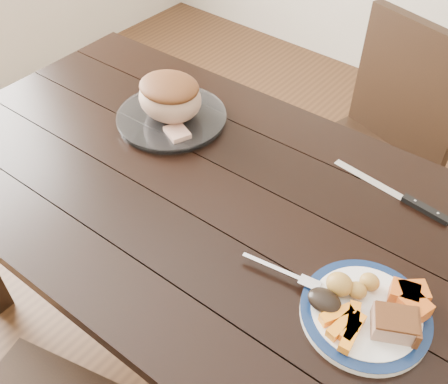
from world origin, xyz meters
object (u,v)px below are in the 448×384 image
Objects in this scene: fork at (286,273)px; roast_joint at (170,98)px; serving_platter at (172,119)px; dinner_plate at (365,314)px; dining_table at (206,213)px; pork_slice at (394,324)px; carving_knife at (411,201)px; chair_far at (375,141)px.

fork is 0.64m from roast_joint.
fork reaches higher than serving_platter.
dinner_plate is 0.83× the size of serving_platter.
dining_table is 0.32m from serving_platter.
carving_knife is at bearing 108.61° from pork_slice.
fork is (-0.23, -0.02, -0.02)m from pork_slice.
chair_far is 2.97× the size of serving_platter.
serving_platter is at bearing 70.22° from chair_far.
roast_joint is 0.59× the size of carving_knife.
pork_slice is (0.40, -0.82, 0.26)m from chair_far.
dining_table is 8.57× the size of roast_joint.
dining_table is 1.75× the size of chair_far.
chair_far is 0.89m from fork.
carving_knife is at bearing 136.70° from chair_far.
pork_slice reaches higher than dining_table.
carving_knife is (0.69, 0.13, -0.07)m from roast_joint.
fork is (0.17, -0.84, 0.25)m from chair_far.
serving_platter is 0.84m from pork_slice.
chair_far reaches higher than dinner_plate.
pork_slice is at bearing 131.49° from chair_far.
serving_platter is 3.82× the size of pork_slice.
fork reaches higher than carving_knife.
pork_slice is (0.81, -0.24, 0.03)m from serving_platter.
dinner_plate is 0.79m from roast_joint.
dinner_plate is 0.18m from fork.
dinner_plate is at bearing -17.08° from serving_platter.
serving_platter is at bearing -164.45° from carving_knife.
carving_knife is (-0.12, 0.36, -0.03)m from pork_slice.
chair_far is 11.36× the size of pork_slice.
dinner_plate is 0.36m from carving_knife.
chair_far is at bearing 112.64° from dinner_plate.
fork is (-0.17, -0.02, 0.01)m from dinner_plate.
serving_platter is at bearing 149.46° from dining_table.
pork_slice is 0.46× the size of fork.
dining_table is 0.76m from chair_far.
serving_platter is 0.70m from carving_knife.
roast_joint reaches higher than pork_slice.
fork is 0.93× the size of roast_joint.
dinner_plate is 0.07m from pork_slice.
dinner_plate is at bearing -2.16° from fork.
fork is at bearing -175.01° from pork_slice.
serving_platter is 0.98× the size of carving_knife.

